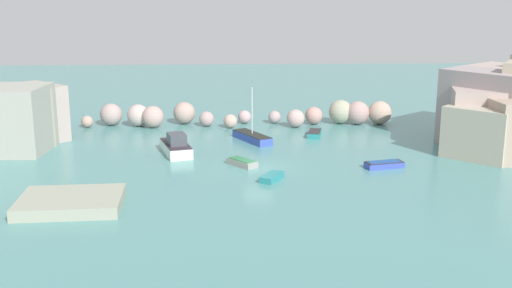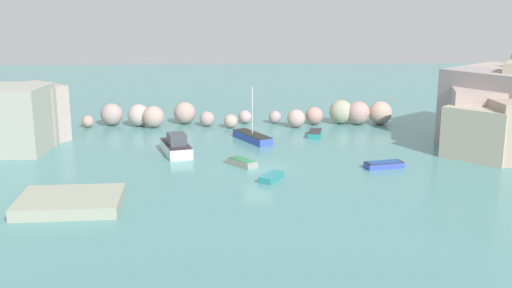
% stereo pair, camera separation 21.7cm
% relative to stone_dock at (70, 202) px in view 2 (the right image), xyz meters
% --- Properties ---
extents(cove_water, '(160.00, 160.00, 0.00)m').
position_rel_stone_dock_xyz_m(cove_water, '(13.37, 9.45, -0.41)').
color(cove_water, teal).
rests_on(cove_water, ground).
extents(rock_breakwater, '(34.60, 4.73, 2.70)m').
position_rel_stone_dock_xyz_m(rock_breakwater, '(13.59, 27.10, 0.77)').
color(rock_breakwater, tan).
rests_on(rock_breakwater, ground).
extents(stone_dock, '(7.22, 5.84, 0.82)m').
position_rel_stone_dock_xyz_m(stone_dock, '(0.00, 0.00, 0.00)').
color(stone_dock, '#9A9D89').
rests_on(stone_dock, ground).
extents(moored_boat_0, '(1.86, 3.12, 0.57)m').
position_rel_stone_dock_xyz_m(moored_boat_0, '(19.76, 21.13, -0.13)').
color(moored_boat_0, teal).
rests_on(moored_boat_0, cove_water).
extents(moored_boat_1, '(3.44, 1.93, 0.54)m').
position_rel_stone_dock_xyz_m(moored_boat_1, '(24.02, 9.01, -0.13)').
color(moored_boat_1, '#3A4DBB').
rests_on(moored_boat_1, cove_water).
extents(moored_boat_2, '(2.15, 2.68, 0.49)m').
position_rel_stone_dock_xyz_m(moored_boat_2, '(14.25, 5.83, -0.17)').
color(moored_boat_2, teal).
rests_on(moored_boat_2, cove_water).
extents(moored_boat_3, '(3.90, 5.53, 5.42)m').
position_rel_stone_dock_xyz_m(moored_boat_3, '(13.23, 19.27, -0.01)').
color(moored_boat_3, '#3951B7').
rests_on(moored_boat_3, cove_water).
extents(moored_boat_4, '(3.44, 5.69, 2.02)m').
position_rel_stone_dock_xyz_m(moored_boat_4, '(6.05, 14.45, 0.32)').
color(moored_boat_4, white).
rests_on(moored_boat_4, cove_water).
extents(moored_boat_5, '(2.72, 2.97, 0.57)m').
position_rel_stone_dock_xyz_m(moored_boat_5, '(12.00, 10.19, -0.13)').
color(moored_boat_5, gray).
rests_on(moored_boat_5, cove_water).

